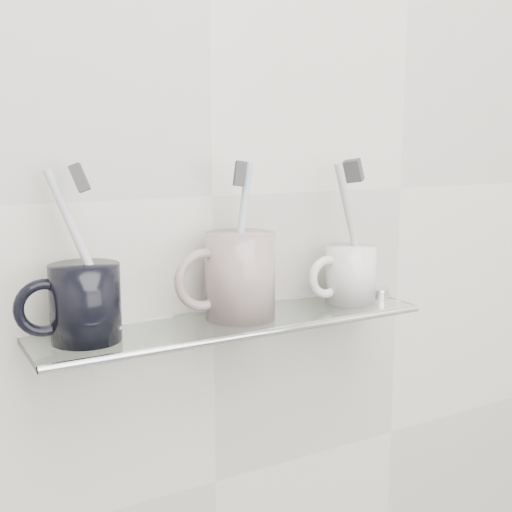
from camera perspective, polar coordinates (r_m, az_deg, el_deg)
wall_back at (r=0.83m, az=-3.91°, el=5.32°), size 2.50×0.00×2.50m
shelf_glass at (r=0.81m, az=-1.87°, el=-5.95°), size 0.50×0.12×0.01m
shelf_rail at (r=0.76m, az=0.10°, el=-6.96°), size 0.50×0.01×0.01m
bracket_left at (r=0.79m, az=-17.36°, el=-7.70°), size 0.02×0.03×0.02m
bracket_right at (r=0.96m, az=8.04°, el=-4.16°), size 0.02×0.03×0.02m
mug_left at (r=0.74m, az=-14.92°, el=-4.04°), size 0.09×0.09×0.09m
mug_left_handle at (r=0.73m, az=-18.35°, el=-4.39°), size 0.06×0.01×0.06m
toothbrush_left at (r=0.72m, az=-15.12°, el=0.39°), size 0.07×0.05×0.18m
bristles_left at (r=0.72m, az=-15.41°, el=6.71°), size 0.03×0.03×0.03m
mug_center at (r=0.80m, az=-1.42°, el=-1.76°), size 0.10×0.10×0.11m
mug_center_handle at (r=0.78m, az=-4.66°, el=-2.12°), size 0.08×0.01×0.08m
toothbrush_center at (r=0.79m, az=-1.43°, el=1.55°), size 0.04×0.02×0.19m
bristles_center at (r=0.79m, az=-1.46°, el=7.32°), size 0.02×0.03×0.03m
mug_right at (r=0.90m, az=8.42°, el=-1.59°), size 0.08×0.08×0.08m
mug_right_handle at (r=0.87m, az=6.32°, el=-1.86°), size 0.06×0.01×0.06m
toothbrush_right at (r=0.89m, az=8.52°, el=2.34°), size 0.07×0.02×0.18m
bristles_right at (r=0.88m, az=8.66°, el=7.50°), size 0.03×0.03×0.03m
chrome_cap at (r=0.94m, az=10.87°, el=-3.22°), size 0.03×0.03×0.01m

